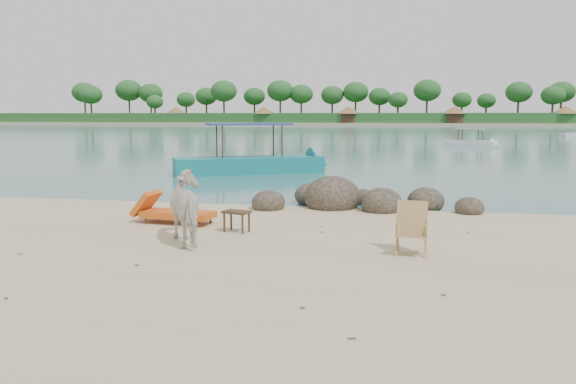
# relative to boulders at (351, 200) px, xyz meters

# --- Properties ---
(water) EXTENTS (400.00, 400.00, 0.00)m
(water) POSITION_rel_boulders_xyz_m (-1.65, 83.79, -0.22)
(water) COLOR #366D6B
(water) RESTS_ON ground
(far_shore) EXTENTS (420.00, 90.00, 1.40)m
(far_shore) POSITION_rel_boulders_xyz_m (-1.65, 163.79, -0.22)
(far_shore) COLOR tan
(far_shore) RESTS_ON ground
(far_scenery) EXTENTS (420.00, 18.00, 9.50)m
(far_scenery) POSITION_rel_boulders_xyz_m (-1.62, 130.49, 2.92)
(far_scenery) COLOR #1E4C1E
(far_scenery) RESTS_ON ground
(boulders) EXTENTS (6.25, 2.78, 1.19)m
(boulders) POSITION_rel_boulders_xyz_m (0.00, 0.00, 0.00)
(boulders) COLOR #2E271F
(boulders) RESTS_ON ground
(cow) EXTENTS (1.67, 1.87, 1.47)m
(cow) POSITION_rel_boulders_xyz_m (-2.80, -5.11, 0.51)
(cow) COLOR white
(cow) RESTS_ON ground
(side_table) EXTENTS (0.66, 0.52, 0.47)m
(side_table) POSITION_rel_boulders_xyz_m (-2.20, -3.94, 0.02)
(side_table) COLOR #372716
(side_table) RESTS_ON ground
(lounge_chair) EXTENTS (2.24, 0.99, 0.65)m
(lounge_chair) POSITION_rel_boulders_xyz_m (-3.87, -3.24, 0.11)
(lounge_chair) COLOR #DC4D19
(lounge_chair) RESTS_ON ground
(deck_chair) EXTENTS (0.69, 0.75, 0.97)m
(deck_chair) POSITION_rel_boulders_xyz_m (1.58, -5.27, 0.27)
(deck_chair) COLOR tan
(deck_chair) RESTS_ON ground
(boat_near) EXTENTS (7.52, 5.15, 3.70)m
(boat_near) POSITION_rel_boulders_xyz_m (-5.48, 9.11, 1.63)
(boat_near) COLOR #127379
(boat_near) RESTS_ON water
(boat_mid) EXTENTS (4.86, 3.18, 2.40)m
(boat_mid) POSITION_rel_boulders_xyz_m (7.16, 34.85, 0.98)
(boat_mid) COLOR silver
(boat_mid) RESTS_ON water
(boat_far) EXTENTS (4.66, 3.72, 0.57)m
(boat_far) POSITION_rel_boulders_xyz_m (22.13, 58.48, 0.07)
(boat_far) COLOR silver
(boat_far) RESTS_ON water
(dead_leaves) EXTENTS (8.58, 6.95, 0.00)m
(dead_leaves) POSITION_rel_boulders_xyz_m (-0.95, -5.83, -0.21)
(dead_leaves) COLOR brown
(dead_leaves) RESTS_ON ground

